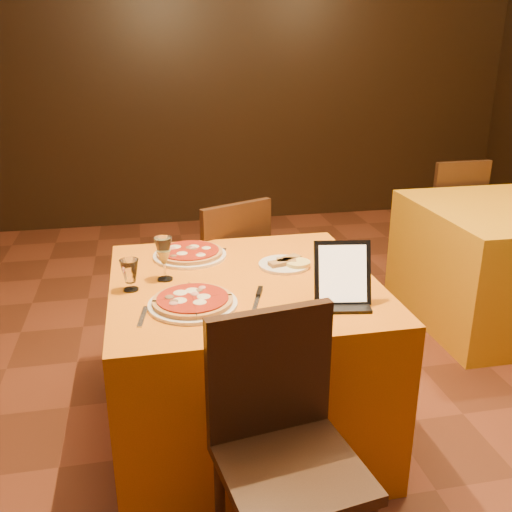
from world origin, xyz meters
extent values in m
cube|color=#5E2D19|center=(0.00, 0.00, -0.01)|extent=(6.00, 7.00, 0.01)
cube|color=black|center=(0.00, 3.50, 1.40)|extent=(6.00, 0.01, 2.80)
cube|color=orange|center=(-0.31, 0.10, 0.38)|extent=(1.10, 1.10, 0.75)
cube|color=orange|center=(1.53, 0.91, 0.38)|extent=(1.10, 1.10, 0.75)
cylinder|color=white|center=(-0.54, -0.11, 0.76)|extent=(0.34, 0.34, 0.01)
cylinder|color=#AD4C23|center=(-0.54, -0.11, 0.77)|extent=(0.30, 0.30, 0.02)
cylinder|color=white|center=(-0.50, 0.42, 0.76)|extent=(0.34, 0.34, 0.01)
cylinder|color=#AD4C23|center=(-0.50, 0.42, 0.77)|extent=(0.31, 0.31, 0.02)
cylinder|color=white|center=(-0.10, 0.22, 0.76)|extent=(0.23, 0.23, 0.01)
cylinder|color=olive|center=(-0.10, 0.22, 0.77)|extent=(0.14, 0.14, 0.02)
cube|color=black|center=(0.02, -0.19, 0.87)|extent=(0.23, 0.13, 0.24)
cube|color=#A4A4AA|center=(-0.30, -0.13, 0.75)|extent=(0.08, 0.20, 0.01)
cube|color=#B3B3BA|center=(-0.73, -0.17, 0.75)|extent=(0.05, 0.17, 0.01)
cube|color=#ABAAB1|center=(-0.35, 0.42, 0.75)|extent=(0.06, 0.15, 0.01)
camera|label=1|loc=(-0.69, -2.07, 1.67)|focal=40.00mm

